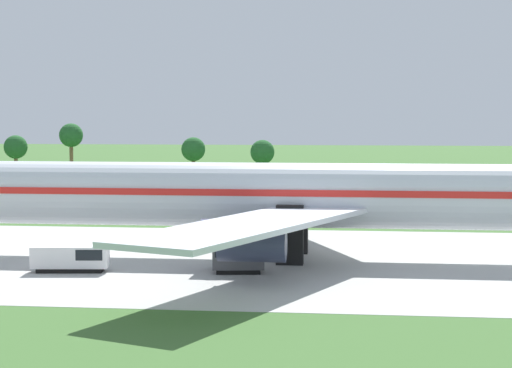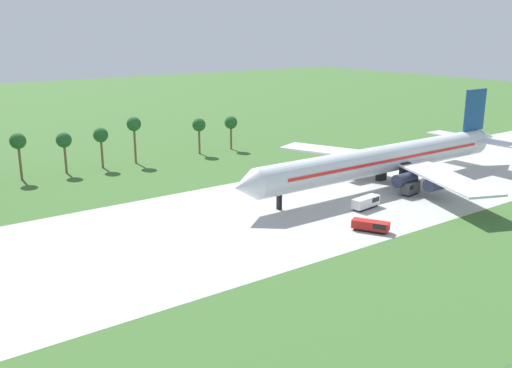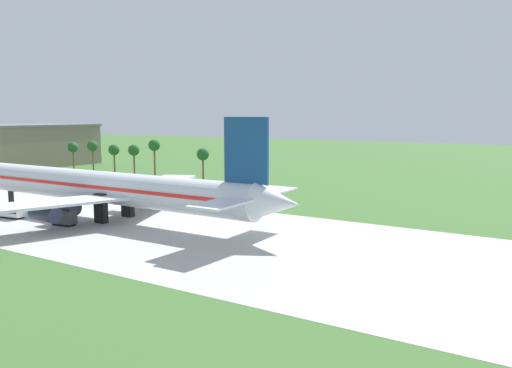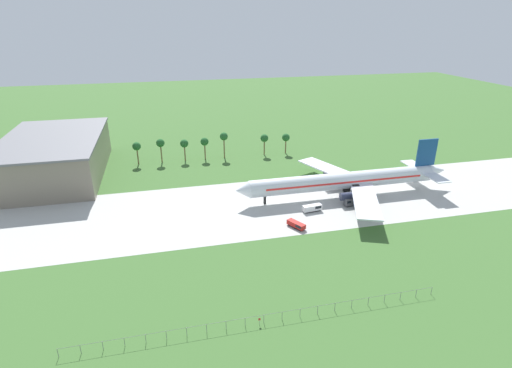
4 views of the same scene
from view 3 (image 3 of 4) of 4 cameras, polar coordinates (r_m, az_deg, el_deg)
name	(u,v)px [view 3 (image 3 of 4)]	position (r m, az deg, el deg)	size (l,w,h in m)	color
jet_airliner	(107,188)	(96.58, -16.62, -0.42)	(80.13, 58.42, 18.97)	silver
baggage_tug	(63,217)	(93.94, -21.17, -3.55)	(4.57, 2.60, 2.77)	black
catering_van	(11,212)	(104.67, -26.25, -2.86)	(6.61, 2.75, 2.22)	black
terminal_building	(4,146)	(208.29, -26.83, 3.90)	(36.72, 61.20, 15.80)	slate
palm_tree_row	(139,150)	(162.26, -13.19, 3.76)	(70.69, 3.60, 11.85)	brown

